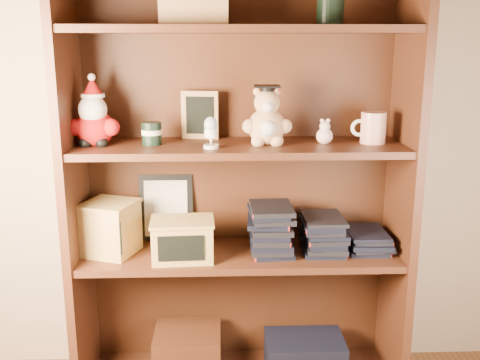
# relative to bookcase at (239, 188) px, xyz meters

# --- Properties ---
(bookcase) EXTENTS (1.20, 0.35, 1.60)m
(bookcase) POSITION_rel_bookcase_xyz_m (0.00, 0.00, 0.00)
(bookcase) COLOR #442213
(bookcase) RESTS_ON ground
(shelf_lower) EXTENTS (1.14, 0.33, 0.02)m
(shelf_lower) POSITION_rel_bookcase_xyz_m (0.00, -0.05, -0.24)
(shelf_lower) COLOR #442213
(shelf_lower) RESTS_ON ground
(shelf_upper) EXTENTS (1.14, 0.33, 0.02)m
(shelf_upper) POSITION_rel_bookcase_xyz_m (0.00, -0.05, 0.16)
(shelf_upper) COLOR #442213
(shelf_upper) RESTS_ON ground
(santa_plush) EXTENTS (0.18, 0.13, 0.25)m
(santa_plush) POSITION_rel_bookcase_xyz_m (-0.50, -0.06, 0.26)
(santa_plush) COLOR #A50F0F
(santa_plush) RESTS_ON shelf_upper
(teachers_tin) EXTENTS (0.07, 0.07, 0.08)m
(teachers_tin) POSITION_rel_bookcase_xyz_m (-0.30, -0.05, 0.21)
(teachers_tin) COLOR black
(teachers_tin) RESTS_ON shelf_upper
(chalkboard_plaque) EXTENTS (0.14, 0.08, 0.17)m
(chalkboard_plaque) POSITION_rel_bookcase_xyz_m (-0.14, 0.06, 0.26)
(chalkboard_plaque) COLOR #9E7547
(chalkboard_plaque) RESTS_ON shelf_upper
(egg_cup) EXTENTS (0.05, 0.05, 0.11)m
(egg_cup) POSITION_rel_bookcase_xyz_m (-0.10, -0.13, 0.23)
(egg_cup) COLOR white
(egg_cup) RESTS_ON shelf_upper
(grad_teddy_bear) EXTENTS (0.17, 0.15, 0.21)m
(grad_teddy_bear) POSITION_rel_bookcase_xyz_m (0.10, -0.06, 0.25)
(grad_teddy_bear) COLOR tan
(grad_teddy_bear) RESTS_ON shelf_upper
(pink_figurine) EXTENTS (0.06, 0.06, 0.09)m
(pink_figurine) POSITION_rel_bookcase_xyz_m (0.30, -0.05, 0.21)
(pink_figurine) COLOR beige
(pink_figurine) RESTS_ON shelf_upper
(teacher_mug) EXTENTS (0.12, 0.09, 0.11)m
(teacher_mug) POSITION_rel_bookcase_xyz_m (0.47, -0.05, 0.23)
(teacher_mug) COLOR silver
(teacher_mug) RESTS_ON shelf_upper
(certificate_frame) EXTENTS (0.20, 0.05, 0.26)m
(certificate_frame) POSITION_rel_bookcase_xyz_m (-0.28, 0.09, -0.10)
(certificate_frame) COLOR black
(certificate_frame) RESTS_ON shelf_lower
(treats_box) EXTENTS (0.22, 0.22, 0.19)m
(treats_box) POSITION_rel_bookcase_xyz_m (-0.46, -0.05, -0.13)
(treats_box) COLOR tan
(treats_box) RESTS_ON shelf_lower
(pencils_box) EXTENTS (0.23, 0.17, 0.15)m
(pencils_box) POSITION_rel_bookcase_xyz_m (-0.20, -0.12, -0.15)
(pencils_box) COLOR tan
(pencils_box) RESTS_ON shelf_lower
(book_stack_left) EXTENTS (0.14, 0.20, 0.16)m
(book_stack_left) POSITION_rel_bookcase_xyz_m (0.11, -0.05, -0.15)
(book_stack_left) COLOR black
(book_stack_left) RESTS_ON shelf_lower
(book_stack_mid) EXTENTS (0.14, 0.20, 0.13)m
(book_stack_mid) POSITION_rel_bookcase_xyz_m (0.31, -0.05, -0.16)
(book_stack_mid) COLOR black
(book_stack_mid) RESTS_ON shelf_lower
(book_stack_right) EXTENTS (0.14, 0.20, 0.08)m
(book_stack_right) POSITION_rel_bookcase_xyz_m (0.48, -0.05, -0.19)
(book_stack_right) COLOR black
(book_stack_right) RESTS_ON shelf_lower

